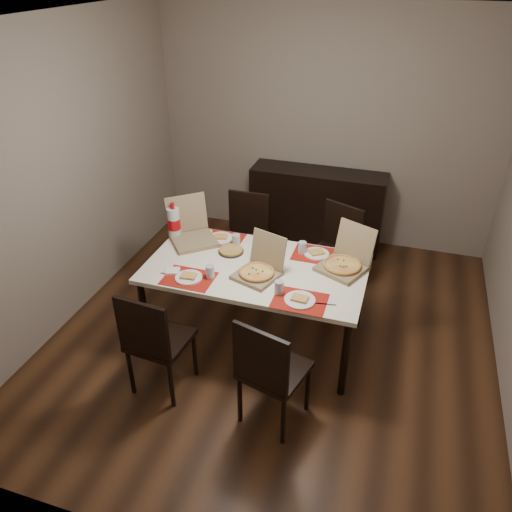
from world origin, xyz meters
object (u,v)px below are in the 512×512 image
chair_near_right (269,370)px  chair_far_left (245,235)px  sideboard (316,208)px  dining_table (256,273)px  dip_bowl (274,260)px  chair_far_right (335,248)px  chair_near_left (154,340)px  soda_bottle (174,223)px  pizza_box_center (259,270)px

chair_near_right → chair_far_left: 1.94m
sideboard → chair_near_right: size_ratio=1.61×
sideboard → dining_table: sideboard is taller
dip_bowl → chair_near_right: bearing=-75.5°
chair_near_right → chair_far_right: (0.14, 1.79, 0.00)m
chair_near_right → dip_bowl: 1.06m
chair_near_left → chair_far_right: same height
chair_near_left → chair_far_left: (0.13, 1.73, 0.00)m
chair_far_right → soda_bottle: 1.56m
sideboard → chair_far_right: 1.02m
chair_near_left → dining_table: bearing=57.8°
chair_far_right → pizza_box_center: (-0.45, -1.03, 0.29)m
dining_table → chair_near_right: size_ratio=1.94×
sideboard → soda_bottle: (-0.99, -1.60, 0.44)m
chair_far_right → chair_near_left: bearing=-120.8°
sideboard → dining_table: 1.87m
sideboard → pizza_box_center: (-0.08, -1.97, 0.35)m
sideboard → chair_far_right: size_ratio=1.61×
sideboard → chair_near_left: 2.77m
chair_near_right → pizza_box_center: (-0.31, 0.76, 0.29)m
chair_far_right → dip_bowl: 0.92m
dip_bowl → soda_bottle: 0.99m
sideboard → chair_far_left: size_ratio=1.61×
dip_bowl → soda_bottle: (-0.97, 0.13, 0.13)m
dip_bowl → dining_table: bearing=-134.2°
soda_bottle → chair_far_right: bearing=25.8°
chair_near_left → chair_far_right: size_ratio=1.00×
chair_near_left → soda_bottle: 1.20m
chair_far_left → pizza_box_center: (0.46, -1.02, 0.29)m
sideboard → dip_bowl: size_ratio=14.84×
dining_table → chair_near_right: 0.97m
pizza_box_center → sideboard: bearing=87.7°
dining_table → dip_bowl: (0.12, 0.12, 0.08)m
pizza_box_center → soda_bottle: soda_bottle is taller
dining_table → chair_far_left: 1.00m
dining_table → chair_far_left: size_ratio=1.94×
soda_bottle → sideboard: bearing=58.3°
dip_bowl → chair_near_left: bearing=-123.9°
chair_far_left → pizza_box_center: size_ratio=2.15×
dining_table → chair_near_right: bearing=-66.8°
sideboard → chair_near_left: chair_near_left is taller
chair_far_left → chair_far_right: bearing=0.7°
sideboard → chair_near_right: bearing=-85.1°
chair_far_left → soda_bottle: size_ratio=2.71×
chair_far_left → chair_far_right: (0.91, 0.01, 0.00)m
chair_near_left → chair_near_right: 0.90m
chair_near_right → dip_bowl: chair_near_right is taller
chair_near_left → pizza_box_center: 0.97m
chair_far_left → dining_table: bearing=-66.1°
dining_table → pizza_box_center: bearing=-62.2°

